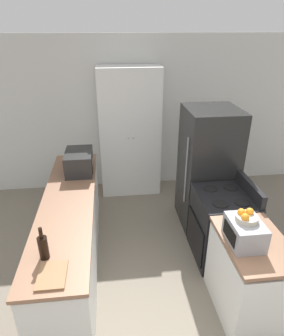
{
  "coord_description": "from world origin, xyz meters",
  "views": [
    {
      "loc": [
        -0.4,
        -1.54,
        2.72
      ],
      "look_at": [
        0.0,
        1.89,
        1.05
      ],
      "focal_mm": 32.0,
      "sensor_mm": 36.0,
      "label": 1
    }
  ],
  "objects_px": {
    "pantry_cabinet": "(130,133)",
    "refrigerator": "(207,169)",
    "fruit_bowl": "(246,217)",
    "wine_bottle": "(43,247)",
    "toaster_oven": "(245,232)",
    "stove": "(221,226)",
    "microwave": "(79,162)"
  },
  "relations": [
    {
      "from": "pantry_cabinet",
      "to": "microwave",
      "type": "height_order",
      "value": "pantry_cabinet"
    },
    {
      "from": "stove",
      "to": "fruit_bowl",
      "type": "bearing_deg",
      "value": -100.49
    },
    {
      "from": "pantry_cabinet",
      "to": "fruit_bowl",
      "type": "relative_size",
      "value": 10.59
    },
    {
      "from": "stove",
      "to": "pantry_cabinet",
      "type": "bearing_deg",
      "value": 118.19
    },
    {
      "from": "wine_bottle",
      "to": "fruit_bowl",
      "type": "height_order",
      "value": "fruit_bowl"
    },
    {
      "from": "pantry_cabinet",
      "to": "stove",
      "type": "bearing_deg",
      "value": -61.81
    },
    {
      "from": "toaster_oven",
      "to": "fruit_bowl",
      "type": "distance_m",
      "value": 0.16
    },
    {
      "from": "wine_bottle",
      "to": "fruit_bowl",
      "type": "relative_size",
      "value": 1.54
    },
    {
      "from": "refrigerator",
      "to": "toaster_oven",
      "type": "bearing_deg",
      "value": -96.37
    },
    {
      "from": "stove",
      "to": "refrigerator",
      "type": "xyz_separation_m",
      "value": [
        0.03,
        0.78,
        0.41
      ]
    },
    {
      "from": "refrigerator",
      "to": "toaster_oven",
      "type": "distance_m",
      "value": 1.62
    },
    {
      "from": "fruit_bowl",
      "to": "stove",
      "type": "bearing_deg",
      "value": 79.51
    },
    {
      "from": "wine_bottle",
      "to": "microwave",
      "type": "bearing_deg",
      "value": 83.59
    },
    {
      "from": "wine_bottle",
      "to": "pantry_cabinet",
      "type": "bearing_deg",
      "value": 70.21
    },
    {
      "from": "toaster_oven",
      "to": "fruit_bowl",
      "type": "xyz_separation_m",
      "value": [
        0.0,
        0.02,
        0.16
      ]
    },
    {
      "from": "pantry_cabinet",
      "to": "fruit_bowl",
      "type": "xyz_separation_m",
      "value": [
        0.84,
        -2.64,
        0.09
      ]
    },
    {
      "from": "refrigerator",
      "to": "microwave",
      "type": "bearing_deg",
      "value": 177.55
    },
    {
      "from": "pantry_cabinet",
      "to": "stove",
      "type": "relative_size",
      "value": 2.04
    },
    {
      "from": "pantry_cabinet",
      "to": "toaster_oven",
      "type": "bearing_deg",
      "value": -72.58
    },
    {
      "from": "refrigerator",
      "to": "wine_bottle",
      "type": "distance_m",
      "value": 2.54
    },
    {
      "from": "stove",
      "to": "refrigerator",
      "type": "distance_m",
      "value": 0.89
    },
    {
      "from": "pantry_cabinet",
      "to": "wine_bottle",
      "type": "xyz_separation_m",
      "value": [
        -0.95,
        -2.65,
        -0.07
      ]
    },
    {
      "from": "microwave",
      "to": "pantry_cabinet",
      "type": "bearing_deg",
      "value": 51.95
    },
    {
      "from": "pantry_cabinet",
      "to": "refrigerator",
      "type": "xyz_separation_m",
      "value": [
        1.01,
        -1.06,
        -0.21
      ]
    },
    {
      "from": "wine_bottle",
      "to": "toaster_oven",
      "type": "relative_size",
      "value": 0.83
    },
    {
      "from": "stove",
      "to": "microwave",
      "type": "relative_size",
      "value": 2.01
    },
    {
      "from": "refrigerator",
      "to": "fruit_bowl",
      "type": "xyz_separation_m",
      "value": [
        -0.18,
        -1.59,
        0.3
      ]
    },
    {
      "from": "wine_bottle",
      "to": "fruit_bowl",
      "type": "distance_m",
      "value": 1.8
    },
    {
      "from": "pantry_cabinet",
      "to": "stove",
      "type": "height_order",
      "value": "pantry_cabinet"
    },
    {
      "from": "microwave",
      "to": "fruit_bowl",
      "type": "bearing_deg",
      "value": -46.03
    },
    {
      "from": "refrigerator",
      "to": "toaster_oven",
      "type": "height_order",
      "value": "refrigerator"
    },
    {
      "from": "refrigerator",
      "to": "fruit_bowl",
      "type": "relative_size",
      "value": 8.55
    }
  ]
}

